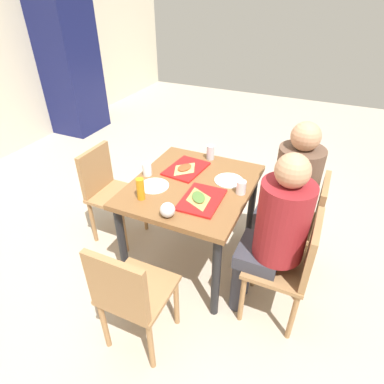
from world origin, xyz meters
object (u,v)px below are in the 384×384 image
at_px(paper_plate_near_edge, 229,180).
at_px(condiment_bottle, 141,189).
at_px(person_in_brown_jacket, 290,188).
at_px(drink_fridge, 71,68).
at_px(paper_plate_center, 154,186).
at_px(chair_near_right, 303,219).
at_px(main_table, 192,195).
at_px(plastic_cup_b, 241,187).
at_px(tray_red_far, 186,169).
at_px(plastic_cup_a, 147,169).
at_px(foil_bundle, 168,210).
at_px(soda_can, 210,152).
at_px(pizza_slice_b, 185,168).
at_px(chair_far_side, 107,188).
at_px(tray_red_near, 202,200).
at_px(chair_left_end, 130,293).
at_px(person_in_red, 275,228).
at_px(chair_near_left, 291,263).
at_px(pizza_slice_a, 199,198).

bearing_deg(paper_plate_near_edge, condiment_bottle, 134.80).
distance_m(person_in_brown_jacket, drink_fridge, 3.92).
bearing_deg(paper_plate_center, chair_near_right, -69.24).
height_order(paper_plate_center, paper_plate_near_edge, same).
relative_size(main_table, plastic_cup_b, 10.05).
distance_m(tray_red_far, plastic_cup_b, 0.53).
distance_m(plastic_cup_a, foil_bundle, 0.56).
relative_size(paper_plate_near_edge, soda_can, 1.80).
height_order(tray_red_far, drink_fridge, drink_fridge).
bearing_deg(pizza_slice_b, paper_plate_near_edge, -90.24).
relative_size(chair_far_side, plastic_cup_b, 8.65).
height_order(tray_red_near, plastic_cup_b, plastic_cup_b).
height_order(chair_left_end, person_in_red, person_in_red).
relative_size(chair_near_left, condiment_bottle, 5.41).
bearing_deg(person_in_brown_jacket, plastic_cup_a, 104.73).
height_order(chair_near_right, tray_red_far, chair_near_right).
bearing_deg(foil_bundle, drink_fridge, 50.49).
relative_size(chair_far_side, pizza_slice_b, 3.98).
distance_m(person_in_red, paper_plate_near_edge, 0.60).
bearing_deg(condiment_bottle, tray_red_near, -69.03).
bearing_deg(soda_can, paper_plate_center, 159.29).
bearing_deg(chair_near_left, tray_red_near, 83.56).
xyz_separation_m(chair_near_left, chair_far_side, (0.25, 1.64, 0.00)).
height_order(main_table, paper_plate_near_edge, paper_plate_near_edge).
distance_m(main_table, chair_near_left, 0.87).
bearing_deg(chair_near_right, foil_bundle, 130.35).
bearing_deg(main_table, tray_red_far, 36.70).
relative_size(main_table, soda_can, 8.24).
bearing_deg(chair_left_end, person_in_brown_jacket, -30.88).
relative_size(plastic_cup_b, condiment_bottle, 0.62).
bearing_deg(foil_bundle, tray_red_near, -27.56).
distance_m(pizza_slice_b, plastic_cup_b, 0.52).
distance_m(person_in_red, foil_bundle, 0.68).
distance_m(pizza_slice_b, soda_can, 0.30).
xyz_separation_m(pizza_slice_b, plastic_cup_a, (-0.18, 0.24, 0.03)).
xyz_separation_m(tray_red_near, pizza_slice_a, (-0.01, 0.02, 0.02)).
relative_size(chair_left_end, person_in_brown_jacket, 0.68).
xyz_separation_m(chair_near_right, person_in_brown_jacket, (0.00, 0.14, 0.25)).
bearing_deg(soda_can, chair_left_end, -179.05).
xyz_separation_m(pizza_slice_a, foil_bundle, (-0.24, 0.11, 0.03)).
xyz_separation_m(chair_near_right, foil_bundle, (-0.68, 0.80, 0.30)).
bearing_deg(chair_near_right, soda_can, 78.20).
height_order(person_in_red, condiment_bottle, person_in_red).
relative_size(person_in_brown_jacket, pizza_slice_b, 5.87).
height_order(person_in_brown_jacket, tray_red_near, person_in_brown_jacket).
relative_size(plastic_cup_b, foil_bundle, 1.00).
bearing_deg(chair_left_end, main_table, 0.00).
distance_m(paper_plate_center, plastic_cup_a, 0.19).
distance_m(chair_far_side, pizza_slice_b, 0.76).
height_order(tray_red_near, drink_fridge, drink_fridge).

